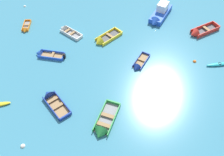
{
  "coord_description": "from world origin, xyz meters",
  "views": [
    {
      "loc": [
        2.51,
        3.24,
        21.57
      ],
      "look_at": [
        0.0,
        22.02,
        0.15
      ],
      "focal_mm": 40.71,
      "sensor_mm": 36.0,
      "label": 1
    }
  ],
  "objects": [
    {
      "name": "rowboat_red_midfield_left",
      "position": [
        10.46,
        31.57,
        0.25
      ],
      "size": [
        4.44,
        3.79,
        1.31
      ],
      "color": "#4C4C51",
      "rests_on": "ground_plane"
    },
    {
      "name": "mooring_buoy_trailing",
      "position": [
        9.49,
        26.08,
        0.0
      ],
      "size": [
        0.42,
        0.42,
        0.42
      ],
      "primitive_type": "sphere",
      "color": "orange",
      "rests_on": "ground_plane"
    },
    {
      "name": "mooring_buoy_between_boats_left",
      "position": [
        -15.02,
        34.75,
        0.0
      ],
      "size": [
        0.37,
        0.37,
        0.37
      ],
      "primitive_type": "sphere",
      "color": "silver",
      "rests_on": "ground_plane"
    },
    {
      "name": "rowboat_green_back_row_left",
      "position": [
        -0.05,
        15.56,
        0.2
      ],
      "size": [
        2.4,
        4.59,
        1.44
      ],
      "color": "gray",
      "rests_on": "ground_plane"
    },
    {
      "name": "mooring_buoy_between_boats_right",
      "position": [
        -7.02,
        12.78,
        0.0
      ],
      "size": [
        0.44,
        0.44,
        0.44
      ],
      "primitive_type": "sphere",
      "color": "silver",
      "rests_on": "ground_plane"
    },
    {
      "name": "rowboat_blue_near_left",
      "position": [
        -8.68,
        24.75,
        0.19
      ],
      "size": [
        3.81,
        1.4,
        1.13
      ],
      "color": "#99754C",
      "rests_on": "ground_plane"
    },
    {
      "name": "rowboat_orange_outer_left",
      "position": [
        -12.87,
        29.35,
        0.15
      ],
      "size": [
        1.26,
        2.85,
        0.79
      ],
      "color": "gray",
      "rests_on": "ground_plane"
    },
    {
      "name": "rowboat_yellow_cluster_outer",
      "position": [
        -2.07,
        28.28,
        0.19
      ],
      "size": [
        3.65,
        4.07,
        1.37
      ],
      "color": "#4C4C51",
      "rests_on": "ground_plane"
    },
    {
      "name": "rowboat_deep_blue_distant_center",
      "position": [
        2.81,
        24.39,
        0.15
      ],
      "size": [
        2.15,
        3.41,
        0.99
      ],
      "color": "#99754C",
      "rests_on": "ground_plane"
    },
    {
      "name": "rowboat_deep_blue_cluster_inner",
      "position": [
        -5.93,
        18.29,
        0.18
      ],
      "size": [
        3.81,
        3.75,
        1.3
      ],
      "color": "#99754C",
      "rests_on": "ground_plane"
    },
    {
      "name": "kayak_turquoise_far_right",
      "position": [
        12.35,
        25.88,
        0.15
      ],
      "size": [
        3.25,
        1.36,
        0.31
      ],
      "color": "teal",
      "rests_on": "ground_plane"
    },
    {
      "name": "motor_launch_blue_back_row_center",
      "position": [
        5.19,
        34.61,
        0.59
      ],
      "size": [
        3.45,
        5.73,
        2.17
      ],
      "color": "blue",
      "rests_on": "ground_plane"
    },
    {
      "name": "rowboat_white_center",
      "position": [
        -7.23,
        29.67,
        0.18
      ],
      "size": [
        3.67,
        2.83,
        1.06
      ],
      "color": "gray",
      "rests_on": "ground_plane"
    }
  ]
}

